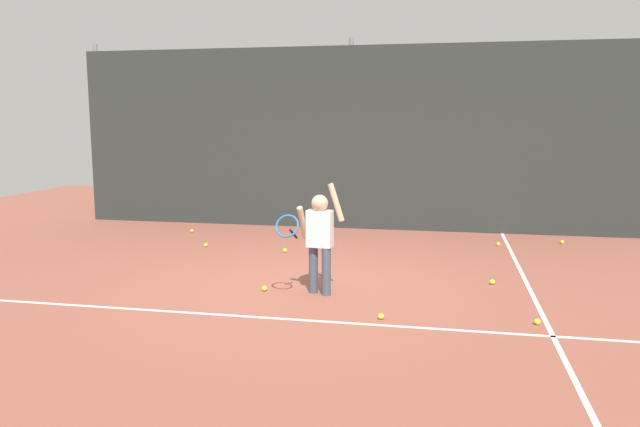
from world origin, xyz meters
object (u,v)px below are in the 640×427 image
tennis_ball_5 (285,250)px  tennis_ball_2 (381,316)px  tennis_ball_1 (498,244)px  tennis_ball_6 (264,288)px  tennis_ball_3 (537,322)px  tennis_ball_7 (492,282)px  tennis_ball_0 (206,245)px  tennis_ball_8 (192,231)px  tennis_ball_4 (562,242)px  tennis_player (318,235)px

tennis_ball_5 → tennis_ball_2: bearing=-58.6°
tennis_ball_1 → tennis_ball_6: same height
tennis_ball_3 → tennis_ball_7: same height
tennis_ball_0 → tennis_ball_1: (4.75, 1.03, 0.00)m
tennis_ball_8 → tennis_ball_0: bearing=-57.7°
tennis_ball_2 → tennis_ball_4: bearing=60.4°
tennis_ball_2 → tennis_ball_8: 5.89m
tennis_ball_0 → tennis_ball_2: (3.22, -3.16, 0.00)m
tennis_ball_2 → tennis_ball_8: same height
tennis_ball_8 → tennis_ball_2: bearing=-47.6°
tennis_ball_0 → tennis_player: bearing=-44.6°
tennis_ball_3 → tennis_ball_2: bearing=-174.8°
tennis_ball_4 → tennis_ball_6: same height
tennis_ball_6 → tennis_ball_7: same height
tennis_ball_1 → tennis_ball_5: size_ratio=1.00×
tennis_ball_0 → tennis_ball_8: same height
tennis_ball_2 → tennis_ball_7: bearing=53.1°
tennis_ball_6 → tennis_ball_8: size_ratio=1.00×
tennis_player → tennis_ball_3: bearing=-10.1°
tennis_player → tennis_ball_4: size_ratio=20.46×
tennis_ball_2 → tennis_ball_3: (1.59, 0.14, 0.00)m
tennis_ball_5 → tennis_ball_8: same height
tennis_player → tennis_ball_8: tennis_player is taller
tennis_ball_4 → tennis_ball_1: bearing=-159.4°
tennis_ball_5 → tennis_player: bearing=-65.7°
tennis_ball_2 → tennis_ball_6: (-1.51, 0.80, 0.00)m
tennis_ball_3 → tennis_ball_5: (-3.42, 2.86, 0.00)m
tennis_ball_5 → tennis_ball_7: bearing=-23.4°
tennis_ball_3 → tennis_ball_0: bearing=147.9°
tennis_ball_1 → tennis_ball_4: size_ratio=1.00×
tennis_ball_2 → tennis_ball_7: size_ratio=1.00×
tennis_ball_0 → tennis_ball_4: bearing=13.8°
tennis_ball_1 → tennis_ball_7: size_ratio=1.00×
tennis_ball_7 → tennis_ball_8: size_ratio=1.00×
tennis_ball_5 → tennis_ball_8: bearing=147.8°
tennis_ball_0 → tennis_ball_1: 4.86m
tennis_ball_0 → tennis_ball_2: size_ratio=1.00×
tennis_ball_2 → tennis_ball_3: bearing=5.2°
tennis_ball_0 → tennis_ball_5: (1.39, -0.16, 0.00)m
tennis_ball_1 → tennis_ball_3: same height
tennis_ball_3 → tennis_ball_4: (1.01, 4.45, 0.00)m
tennis_player → tennis_ball_2: size_ratio=20.46×
tennis_player → tennis_ball_5: bearing=119.5°
tennis_ball_4 → tennis_ball_8: same height
tennis_ball_4 → tennis_ball_8: 6.58m
tennis_ball_1 → tennis_ball_3: 4.04m
tennis_ball_4 → tennis_ball_5: size_ratio=1.00×
tennis_ball_5 → tennis_ball_4: bearing=19.7°
tennis_ball_4 → tennis_ball_6: (-4.12, -3.79, 0.00)m
tennis_ball_7 → tennis_ball_4: bearing=65.2°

